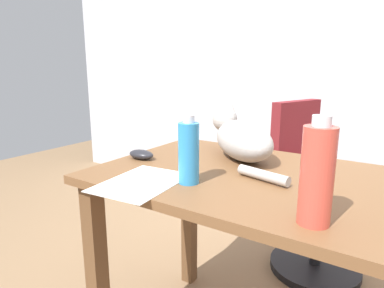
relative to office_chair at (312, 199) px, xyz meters
The scene contains 7 objects.
desk 0.87m from the office_chair, 70.09° to the right, with size 1.66×0.72×0.76m.
office_chair is the anchor object (origin of this frame).
cat 0.76m from the office_chair, 104.20° to the right, with size 0.47×0.44×0.20m.
computer_mouse 1.03m from the office_chair, 119.04° to the right, with size 0.11×0.06×0.04m, color #232328.
paper_sheet 1.14m from the office_chair, 105.01° to the right, with size 0.21×0.30×0.00m, color white.
water_bottle 1.08m from the office_chair, 99.21° to the right, with size 0.06×0.06×0.21m.
spray_bottle 1.16m from the office_chair, 77.20° to the right, with size 0.07×0.07×0.25m.
Camera 1 is at (0.11, -1.00, 1.11)m, focal length 31.10 mm.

